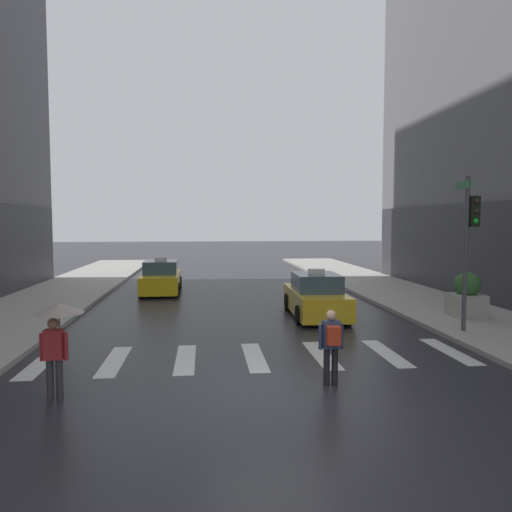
{
  "coord_description": "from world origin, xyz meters",
  "views": [
    {
      "loc": [
        -1.31,
        -9.54,
        3.55
      ],
      "look_at": [
        0.58,
        8.0,
        2.31
      ],
      "focal_mm": 34.21,
      "sensor_mm": 36.0,
      "label": 1
    }
  ],
  "objects_px": {
    "traffic_light_pole": "(469,231)",
    "pedestrian_with_backpack": "(331,341)",
    "pedestrian_with_umbrella": "(57,325)",
    "planter_near_corner": "(467,296)",
    "taxi_lead": "(316,297)",
    "taxi_second": "(161,278)"
  },
  "relations": [
    {
      "from": "traffic_light_pole",
      "to": "pedestrian_with_backpack",
      "type": "height_order",
      "value": "traffic_light_pole"
    },
    {
      "from": "pedestrian_with_umbrella",
      "to": "pedestrian_with_backpack",
      "type": "height_order",
      "value": "pedestrian_with_umbrella"
    },
    {
      "from": "traffic_light_pole",
      "to": "taxi_lead",
      "type": "bearing_deg",
      "value": 138.49
    },
    {
      "from": "traffic_light_pole",
      "to": "pedestrian_with_backpack",
      "type": "xyz_separation_m",
      "value": [
        -5.45,
        -4.14,
        -2.29
      ]
    },
    {
      "from": "pedestrian_with_umbrella",
      "to": "taxi_lead",
      "type": "bearing_deg",
      "value": 48.15
    },
    {
      "from": "pedestrian_with_backpack",
      "to": "pedestrian_with_umbrella",
      "type": "bearing_deg",
      "value": -177.66
    },
    {
      "from": "taxi_second",
      "to": "pedestrian_with_umbrella",
      "type": "relative_size",
      "value": 2.35
    },
    {
      "from": "taxi_lead",
      "to": "planter_near_corner",
      "type": "bearing_deg",
      "value": -14.14
    },
    {
      "from": "pedestrian_with_umbrella",
      "to": "planter_near_corner",
      "type": "xyz_separation_m",
      "value": [
        12.32,
        6.59,
        -0.64
      ]
    },
    {
      "from": "pedestrian_with_backpack",
      "to": "planter_near_corner",
      "type": "distance_m",
      "value": 9.23
    },
    {
      "from": "pedestrian_with_umbrella",
      "to": "planter_near_corner",
      "type": "height_order",
      "value": "pedestrian_with_umbrella"
    },
    {
      "from": "taxi_lead",
      "to": "pedestrian_with_umbrella",
      "type": "xyz_separation_m",
      "value": [
        -7.08,
        -7.91,
        0.79
      ]
    },
    {
      "from": "taxi_lead",
      "to": "planter_near_corner",
      "type": "xyz_separation_m",
      "value": [
        5.24,
        -1.32,
        0.15
      ]
    },
    {
      "from": "taxi_lead",
      "to": "pedestrian_with_umbrella",
      "type": "relative_size",
      "value": 2.36
    },
    {
      "from": "pedestrian_with_backpack",
      "to": "planter_near_corner",
      "type": "height_order",
      "value": "planter_near_corner"
    },
    {
      "from": "pedestrian_with_umbrella",
      "to": "pedestrian_with_backpack",
      "type": "relative_size",
      "value": 1.18
    },
    {
      "from": "pedestrian_with_backpack",
      "to": "planter_near_corner",
      "type": "bearing_deg",
      "value": 43.55
    },
    {
      "from": "pedestrian_with_umbrella",
      "to": "planter_near_corner",
      "type": "relative_size",
      "value": 1.21
    },
    {
      "from": "traffic_light_pole",
      "to": "pedestrian_with_backpack",
      "type": "relative_size",
      "value": 2.91
    },
    {
      "from": "taxi_second",
      "to": "planter_near_corner",
      "type": "relative_size",
      "value": 2.85
    },
    {
      "from": "traffic_light_pole",
      "to": "taxi_lead",
      "type": "distance_m",
      "value": 5.91
    },
    {
      "from": "taxi_lead",
      "to": "planter_near_corner",
      "type": "relative_size",
      "value": 2.86
    }
  ]
}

